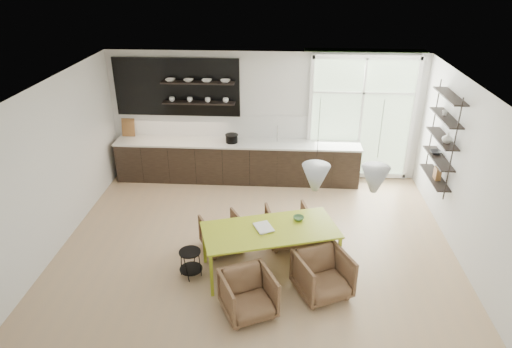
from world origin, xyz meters
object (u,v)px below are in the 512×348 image
Objects in this scene: dining_table at (270,232)px; armchair_front_left at (248,294)px; armchair_back_left at (222,233)px; armchair_front_right at (323,274)px; armchair_back_right at (288,226)px; wire_stool at (190,260)px.

armchair_front_left is at bearing -121.58° from dining_table.
armchair_back_left is at bearing 84.33° from armchair_front_left.
armchair_back_right is at bearing 86.27° from armchair_front_right.
wire_stool is at bearing 147.26° from armchair_front_right.
armchair_front_left is at bearing 59.58° from armchair_back_right.
armchair_front_right reaches higher than armchair_back_left.
armchair_back_right is at bearing 164.20° from armchair_back_left.
dining_table is 3.11× the size of armchair_back_right.
dining_table is 3.21× the size of armchair_front_left.
armchair_back_left is 2.02m from armchair_front_right.
wire_stool is at bearing 174.41° from dining_table.
armchair_back_right reaches higher than armchair_front_left.
armchair_front_right is 2.12m from wire_stool.
armchair_front_left is at bearing -38.43° from wire_stool.
armchair_back_right is at bearing 34.42° from wire_stool.
dining_table is at bearing 56.88° from armchair_back_right.
wire_stool is (-1.00, 0.79, -0.03)m from armchair_front_left.
dining_table is 3.01× the size of armchair_front_right.
dining_table is 1.06m from armchair_front_right.
armchair_back_left is at bearing 63.07° from wire_stool.
armchair_front_right is at bearing -1.45° from armchair_front_left.
dining_table is 0.96m from armchair_back_right.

